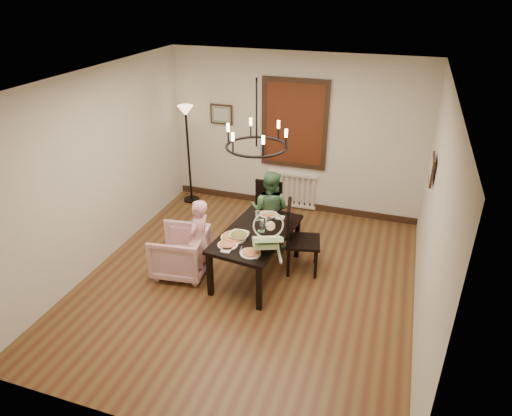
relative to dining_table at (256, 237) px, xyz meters
The scene contains 17 objects.
room_shell 0.80m from the dining_table, 111.26° to the left, with size 4.51×5.00×2.81m.
dining_table is the anchor object (origin of this frame).
chair_far 0.94m from the dining_table, 100.05° to the left, with size 0.44×0.44×1.00m, color black, non-canonical shape.
chair_right 0.68m from the dining_table, 28.56° to the left, with size 0.48×0.48×1.08m, color black, non-canonical shape.
armchair 1.13m from the dining_table, 164.49° to the right, with size 0.73×0.75×0.68m, color beige.
elderly_woman 0.81m from the dining_table, 157.60° to the right, with size 0.37×0.24×1.00m, color #E7A3AF.
seated_man 0.81m from the dining_table, 93.68° to the left, with size 0.52×0.40×1.07m, color #426F48.
baby_bouncer 0.56m from the dining_table, 55.65° to the right, with size 0.42×0.58×0.38m, color #C1EFA5, non-canonical shape.
salad_bowl 0.31m from the dining_table, 128.41° to the right, with size 0.32×0.32×0.08m, color white.
pizza_platter 0.36m from the dining_table, 134.30° to the right, with size 0.35×0.35×0.04m, color tan.
drinking_glass 0.17m from the dining_table, 17.35° to the left, with size 0.07×0.07×0.14m, color silver.
window_blinds 2.45m from the dining_table, 91.51° to the left, with size 1.00×0.03×1.40m, color #572C11.
radiator 2.28m from the dining_table, 91.49° to the left, with size 0.92×0.12×0.62m, color silver, non-canonical shape.
picture_back 2.85m from the dining_table, 122.01° to the left, with size 0.42×0.03×0.36m, color black.
picture_right 2.48m from the dining_table, 17.63° to the left, with size 0.42×0.03×0.36m, color black.
floor_lamp 2.77m from the dining_table, 135.37° to the left, with size 0.30×0.30×1.80m, color black, non-canonical shape.
chandelier 1.33m from the dining_table, 104.04° to the right, with size 0.80×0.80×0.04m, color black.
Camera 1 is at (1.78, -4.97, 3.87)m, focal length 32.00 mm.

